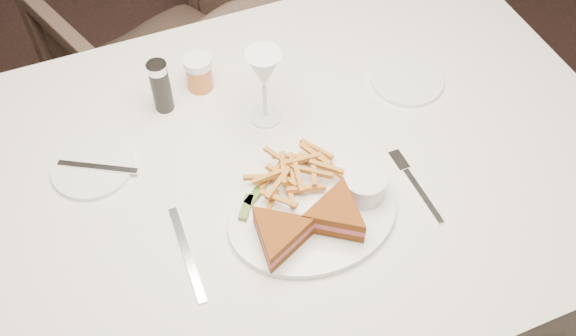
{
  "coord_description": "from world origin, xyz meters",
  "views": [
    {
      "loc": [
        -0.04,
        -0.85,
        1.75
      ],
      "look_at": [
        0.32,
        -0.21,
        0.8
      ],
      "focal_mm": 40.0,
      "sensor_mm": 36.0,
      "label": 1
    }
  ],
  "objects": [
    {
      "name": "chair_far",
      "position": [
        0.41,
        0.7,
        0.33
      ],
      "size": [
        0.77,
        0.74,
        0.67
      ],
      "primitive_type": "imported",
      "rotation": [
        0.0,
        0.0,
        3.36
      ],
      "color": "#4B382E",
      "rests_on": "ground"
    },
    {
      "name": "table_setting",
      "position": [
        0.32,
        -0.21,
        0.79
      ],
      "size": [
        0.84,
        0.67,
        0.18
      ],
      "color": "white",
      "rests_on": "table"
    },
    {
      "name": "ground",
      "position": [
        0.0,
        0.0,
        0.0
      ],
      "size": [
        5.0,
        5.0,
        0.0
      ],
      "primitive_type": "plane",
      "color": "black",
      "rests_on": "ground"
    },
    {
      "name": "table",
      "position": [
        0.32,
        -0.16,
        0.38
      ],
      "size": [
        1.54,
        1.13,
        0.75
      ],
      "primitive_type": "cube",
      "rotation": [
        0.0,
        0.0,
        -0.13
      ],
      "color": "silver",
      "rests_on": "ground"
    }
  ]
}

